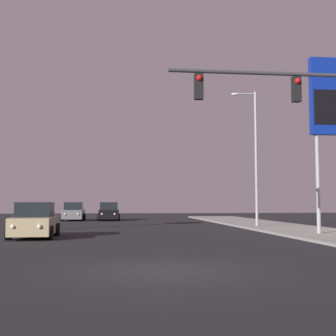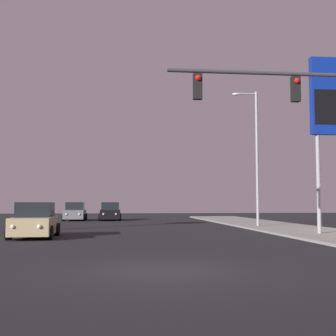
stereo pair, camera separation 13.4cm
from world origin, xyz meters
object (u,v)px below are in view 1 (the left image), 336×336
Objects in this scene: traffic_light_mast at (309,116)px; gas_station_sign at (329,106)px; car_tan at (35,222)px; car_black at (109,212)px; street_lamp at (254,151)px; car_grey at (74,212)px.

gas_station_sign is at bearing 59.18° from traffic_light_mast.
traffic_light_mast reaches higher than car_tan.
street_lamp is at bearing 124.81° from car_black.
traffic_light_mast reaches higher than car_grey.
car_grey is 26.40m from gas_station_sign.
street_lamp is (13.04, 7.33, 4.36)m from car_tan.
car_grey is 19.28m from street_lamp.
car_tan is at bearing 145.71° from traffic_light_mast.
gas_station_sign is at bearing 177.71° from car_tan.
traffic_light_mast is at bearing -120.82° from gas_station_sign.
car_black is at bearing -178.07° from car_grey.
car_black is 0.61× the size of traffic_light_mast.
street_lamp reaches higher than car_grey.
car_tan is at bearing -150.66° from street_lamp.
gas_station_sign is (14.71, -0.26, 5.86)m from car_tan.
traffic_light_mast is 8.31m from gas_station_sign.
car_tan is 1.00× the size of car_grey.
car_tan is at bearing 80.47° from car_black.
gas_station_sign is (11.43, -21.29, 5.86)m from car_black.
street_lamp is 1.00× the size of gas_station_sign.
gas_station_sign reaches higher than car_grey.
car_grey is at bearing 1.28° from car_black.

